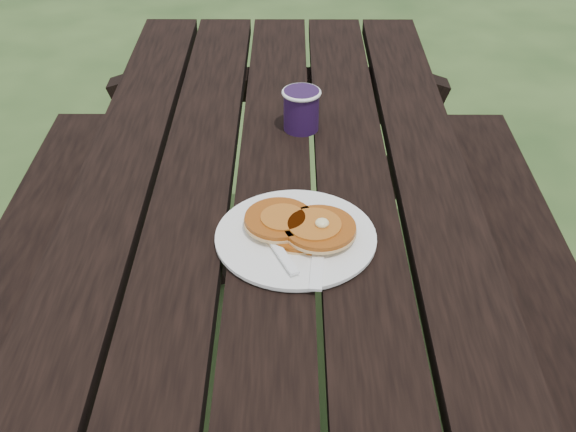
{
  "coord_description": "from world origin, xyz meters",
  "views": [
    {
      "loc": [
        0.03,
        -1.06,
        1.5
      ],
      "look_at": [
        0.03,
        -0.11,
        0.8
      ],
      "focal_mm": 45.0,
      "sensor_mm": 36.0,
      "label": 1
    }
  ],
  "objects_px": {
    "picnic_table": "(275,351)",
    "plate": "(296,238)",
    "pancake_stack": "(300,226)",
    "coffee_cup": "(301,107)"
  },
  "relations": [
    {
      "from": "picnic_table",
      "to": "plate",
      "type": "xyz_separation_m",
      "value": [
        0.04,
        -0.11,
        0.39
      ]
    },
    {
      "from": "plate",
      "to": "coffee_cup",
      "type": "xyz_separation_m",
      "value": [
        0.01,
        0.38,
        0.05
      ]
    },
    {
      "from": "picnic_table",
      "to": "pancake_stack",
      "type": "relative_size",
      "value": 9.68
    },
    {
      "from": "plate",
      "to": "picnic_table",
      "type": "bearing_deg",
      "value": 110.61
    },
    {
      "from": "picnic_table",
      "to": "pancake_stack",
      "type": "xyz_separation_m",
      "value": [
        0.05,
        -0.1,
        0.41
      ]
    },
    {
      "from": "pancake_stack",
      "to": "coffee_cup",
      "type": "xyz_separation_m",
      "value": [
        0.01,
        0.38,
        0.03
      ]
    },
    {
      "from": "coffee_cup",
      "to": "picnic_table",
      "type": "bearing_deg",
      "value": -101.1
    },
    {
      "from": "plate",
      "to": "pancake_stack",
      "type": "xyz_separation_m",
      "value": [
        0.01,
        0.01,
        0.02
      ]
    },
    {
      "from": "plate",
      "to": "coffee_cup",
      "type": "height_order",
      "value": "coffee_cup"
    },
    {
      "from": "picnic_table",
      "to": "plate",
      "type": "bearing_deg",
      "value": -69.39
    }
  ]
}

